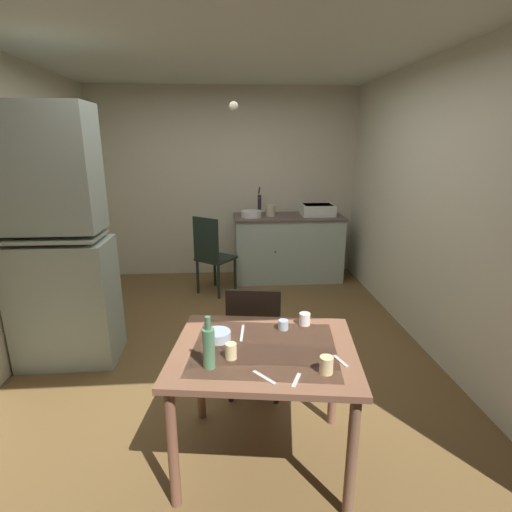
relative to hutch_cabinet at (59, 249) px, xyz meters
The scene contains 25 objects.
ground_plane 1.73m from the hutch_cabinet, ahead, with size 5.34×5.34×0.00m, color brown.
wall_back 2.75m from the hutch_cabinet, 59.40° to the left, with size 3.74×0.10×2.59m, color beige.
wall_left 0.57m from the hutch_cabinet, 163.98° to the left, with size 0.10×4.44×2.59m, color beige.
wall_right 3.28m from the hutch_cabinet, ahead, with size 0.10×4.44×2.59m, color beige.
ceiling_slab 2.14m from the hutch_cabinet, ahead, with size 3.74×4.44×0.10m, color silver.
hutch_cabinet is the anchor object (origin of this frame).
counter_cabinet 3.05m from the hutch_cabinet, 41.59° to the left, with size 1.48×0.64×0.90m.
sink_basin 3.30m from the hutch_cabinet, 37.03° to the left, with size 0.44×0.34×0.15m.
hand_pump 2.74m from the hutch_cabinet, 47.83° to the left, with size 0.05×0.27×0.39m.
mixing_bowl_counter 2.59m from the hutch_cabinet, 48.35° to the left, with size 0.28×0.28×0.08m, color white.
stoneware_crock 2.81m from the hutch_cabinet, 44.93° to the left, with size 0.13×0.13×0.15m, color beige.
dining_table 2.08m from the hutch_cabinet, 38.83° to the right, with size 1.13×0.96×0.76m.
chair_far_side 1.79m from the hutch_cabinet, 21.94° to the right, with size 0.45×0.45×0.90m.
chair_by_counter 1.97m from the hutch_cabinet, 50.79° to the left, with size 0.56×0.56×1.00m.
serving_bowl_wide 1.78m from the hutch_cabinet, 41.19° to the right, with size 0.15×0.15×0.05m, color #9EB2C6.
mug_dark 2.04m from the hutch_cabinet, 31.52° to the right, with size 0.06×0.06×0.06m, color #9EB2C6.
teacup_cream 1.98m from the hutch_cabinet, 44.38° to the right, with size 0.06×0.06×0.09m, color beige.
teacup_mint 2.44m from the hutch_cabinet, 39.46° to the right, with size 0.07×0.07×0.09m, color beige.
mug_tall 2.14m from the hutch_cabinet, 28.25° to the right, with size 0.07×0.07×0.08m, color white.
glass_bottle 1.95m from the hutch_cabinet, 48.34° to the right, with size 0.06×0.06×0.28m.
table_knife 1.86m from the hutch_cabinet, 36.60° to the right, with size 0.20×0.02×0.01m, color silver.
teaspoon_near_bowl 2.23m from the hutch_cabinet, 45.07° to the right, with size 0.15×0.02×0.01m, color beige.
teaspoon_by_cup 2.47m from the hutch_cabinet, 36.18° to the right, with size 0.12×0.02×0.01m, color beige.
serving_spoon 2.36m from the hutch_cabinet, 43.03° to the right, with size 0.12×0.02×0.01m, color beige.
pendant_bulb 1.92m from the hutch_cabinet, 15.35° to the left, with size 0.08×0.08×0.08m, color #F9EFCC.
Camera 1 is at (0.01, -3.37, 1.87)m, focal length 27.43 mm.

